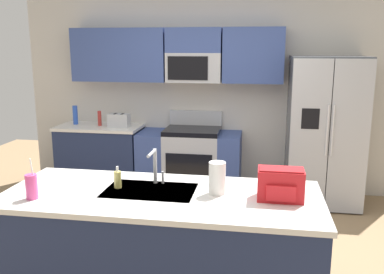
% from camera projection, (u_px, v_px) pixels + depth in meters
% --- Properties ---
extents(ground_plane, '(9.00, 9.00, 0.00)m').
position_uv_depth(ground_plane, '(182.00, 259.00, 3.93)').
color(ground_plane, '#997A56').
rests_on(ground_plane, ground).
extents(kitchen_wall_unit, '(5.20, 0.43, 2.60)m').
position_uv_depth(kitchen_wall_unit, '(200.00, 83.00, 5.65)').
color(kitchen_wall_unit, beige).
rests_on(kitchen_wall_unit, ground).
extents(back_counter, '(1.14, 0.63, 0.90)m').
position_uv_depth(back_counter, '(101.00, 157.00, 5.81)').
color(back_counter, '#1E2A4D').
rests_on(back_counter, ground).
extents(range_oven, '(1.36, 0.61, 1.10)m').
position_uv_depth(range_oven, '(190.00, 162.00, 5.61)').
color(range_oven, '#B7BABF').
rests_on(range_oven, ground).
extents(refrigerator, '(0.90, 0.76, 1.85)m').
position_uv_depth(refrigerator, '(325.00, 132.00, 5.16)').
color(refrigerator, '#4C4F54').
rests_on(refrigerator, ground).
extents(island_counter, '(2.35, 0.96, 0.90)m').
position_uv_depth(island_counter, '(162.00, 249.00, 3.17)').
color(island_counter, '#1E2A4D').
rests_on(island_counter, ground).
extents(toaster, '(0.28, 0.16, 0.18)m').
position_uv_depth(toaster, '(119.00, 120.00, 5.60)').
color(toaster, '#B7BABF').
rests_on(toaster, back_counter).
extents(pepper_mill, '(0.05, 0.05, 0.20)m').
position_uv_depth(pepper_mill, '(100.00, 118.00, 5.69)').
color(pepper_mill, '#B2332D').
rests_on(pepper_mill, back_counter).
extents(bottle_blue, '(0.07, 0.07, 0.26)m').
position_uv_depth(bottle_blue, '(75.00, 115.00, 5.79)').
color(bottle_blue, blue).
rests_on(bottle_blue, back_counter).
extents(sink_faucet, '(0.08, 0.21, 0.28)m').
position_uv_depth(sink_faucet, '(155.00, 164.00, 3.24)').
color(sink_faucet, '#B7BABF').
rests_on(sink_faucet, island_counter).
extents(drink_cup_pink, '(0.08, 0.08, 0.30)m').
position_uv_depth(drink_cup_pink, '(32.00, 187.00, 2.95)').
color(drink_cup_pink, '#EA4C93').
rests_on(drink_cup_pink, island_counter).
extents(soap_dispenser, '(0.06, 0.06, 0.17)m').
position_uv_depth(soap_dispenser, '(118.00, 179.00, 3.18)').
color(soap_dispenser, '#D8CC66').
rests_on(soap_dispenser, island_counter).
extents(paper_towel_roll, '(0.12, 0.12, 0.24)m').
position_uv_depth(paper_towel_roll, '(217.00, 178.00, 3.04)').
color(paper_towel_roll, white).
rests_on(paper_towel_roll, island_counter).
extents(backpack, '(0.32, 0.22, 0.23)m').
position_uv_depth(backpack, '(280.00, 184.00, 2.93)').
color(backpack, red).
rests_on(backpack, island_counter).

